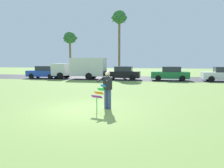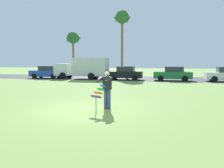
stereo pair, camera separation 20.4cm
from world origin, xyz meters
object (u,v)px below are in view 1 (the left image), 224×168
kite_held (99,94)px  parked_car_blue (44,72)px  parked_car_green (170,74)px  parked_car_white (223,74)px  parked_truck_white_box (82,68)px  palm_tree_right_near (119,20)px  parked_car_black (123,73)px  person_kite_flyer (107,88)px  palm_tree_left_near (70,39)px

kite_held → parked_car_blue: (-11.79, 16.34, -0.03)m
parked_car_green → parked_car_white: 5.59m
parked_truck_white_box → palm_tree_right_near: bearing=69.2°
parked_car_black → parked_car_green: bearing=0.0°
parked_car_blue → parked_car_black: 10.30m
parked_car_green → palm_tree_right_near: size_ratio=0.41×
person_kite_flyer → parked_car_green: size_ratio=0.41×
parked_car_white → palm_tree_right_near: palm_tree_right_near is taller
parked_car_white → palm_tree_left_near: palm_tree_left_near is taller
parked_car_blue → parked_car_white: same height
parked_truck_white_box → parked_car_black: 5.14m
parked_truck_white_box → parked_car_green: bearing=-0.0°
parked_car_blue → palm_tree_right_near: 14.34m
kite_held → palm_tree_left_near: 30.08m
palm_tree_right_near → parked_car_green: bearing=-49.1°
parked_car_blue → palm_tree_left_near: palm_tree_left_near is taller
kite_held → parked_car_black: (-1.48, 16.33, -0.03)m
parked_car_blue → parked_truck_white_box: size_ratio=0.63×
parked_truck_white_box → parked_car_white: parked_truck_white_box is taller
person_kite_flyer → parked_car_white: (9.42, 15.61, -0.18)m
parked_car_blue → palm_tree_left_near: (-0.74, 10.49, 5.32)m
kite_held → palm_tree_right_near: (-3.34, 24.85, 7.84)m
palm_tree_right_near → parked_truck_white_box: bearing=-110.8°
person_kite_flyer → parked_car_blue: 19.69m
parked_truck_white_box → parked_car_green: parked_truck_white_box is taller
parked_car_black → palm_tree_right_near: (-1.86, 8.52, 7.86)m
kite_held → parked_car_white: size_ratio=0.28×
palm_tree_left_near → parked_car_blue: bearing=-86.0°
parked_car_white → parked_car_black: bearing=-180.0°
kite_held → parked_car_green: parked_car_green is taller
kite_held → parked_truck_white_box: parked_truck_white_box is taller
person_kite_flyer → parked_car_blue: (-11.99, 15.62, -0.18)m
person_kite_flyer → parked_car_white: bearing=58.9°
person_kite_flyer → parked_car_blue: person_kite_flyer is taller
parked_truck_white_box → parked_car_white: (16.21, -0.00, -0.64)m
parked_truck_white_box → parked_car_green: (10.62, -0.00, -0.64)m
person_kite_flyer → kite_held: size_ratio=1.47×
person_kite_flyer → parked_car_black: (-1.69, 15.61, -0.18)m
parked_car_blue → parked_car_white: size_ratio=1.00×
kite_held → palm_tree_left_near: bearing=115.0°
parked_truck_white_box → person_kite_flyer: bearing=-66.5°
person_kite_flyer → parked_car_white: person_kite_flyer is taller
parked_car_blue → palm_tree_right_near: palm_tree_right_near is taller
palm_tree_right_near → kite_held: bearing=-82.3°
parked_car_black → palm_tree_left_near: (-11.04, 10.49, 5.32)m
palm_tree_right_near → parked_car_blue: bearing=-134.8°
parked_car_blue → person_kite_flyer: bearing=-52.5°
person_kite_flyer → parked_car_black: 15.71m
person_kite_flyer → parked_car_green: bearing=76.2°
parked_car_white → parked_car_green: bearing=180.0°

